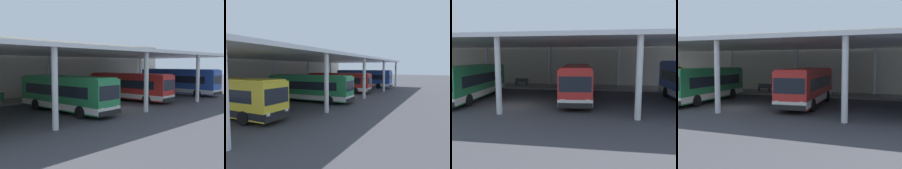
% 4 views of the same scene
% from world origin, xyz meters
% --- Properties ---
extents(ground_plane, '(200.00, 200.00, 0.00)m').
position_xyz_m(ground_plane, '(0.00, 0.00, 0.00)').
color(ground_plane, '#3D3D42').
extents(platform_kerb, '(42.00, 4.50, 0.18)m').
position_xyz_m(platform_kerb, '(0.00, 11.75, 0.09)').
color(platform_kerb, gray).
rests_on(platform_kerb, ground).
extents(station_building_facade, '(48.00, 1.60, 7.53)m').
position_xyz_m(station_building_facade, '(0.00, 15.00, 3.77)').
color(station_building_facade, beige).
rests_on(station_building_facade, ground).
extents(canopy_shelter, '(40.00, 17.00, 5.55)m').
position_xyz_m(canopy_shelter, '(0.00, 5.50, 5.29)').
color(canopy_shelter, silver).
rests_on(canopy_shelter, ground).
extents(bus_second_bay, '(3.32, 10.69, 3.17)m').
position_xyz_m(bus_second_bay, '(-4.98, 2.53, 1.66)').
color(bus_second_bay, '#28844C').
rests_on(bus_second_bay, ground).
extents(bus_middle_bay, '(3.34, 10.69, 3.17)m').
position_xyz_m(bus_middle_bay, '(4.75, 3.72, 1.66)').
color(bus_middle_bay, red).
rests_on(bus_middle_bay, ground).
extents(bus_far_bay, '(2.87, 11.37, 3.57)m').
position_xyz_m(bus_far_bay, '(14.61, 3.20, 1.84)').
color(bus_far_bay, '#284CA8').
rests_on(bus_far_bay, ground).
extents(bench_waiting, '(1.80, 0.45, 0.92)m').
position_xyz_m(bench_waiting, '(-3.48, 11.82, 0.66)').
color(bench_waiting, '#4C515B').
rests_on(bench_waiting, platform_kerb).
extents(trash_bin, '(0.52, 0.52, 0.98)m').
position_xyz_m(trash_bin, '(-7.00, 11.72, 0.68)').
color(trash_bin, '#236638').
rests_on(trash_bin, platform_kerb).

